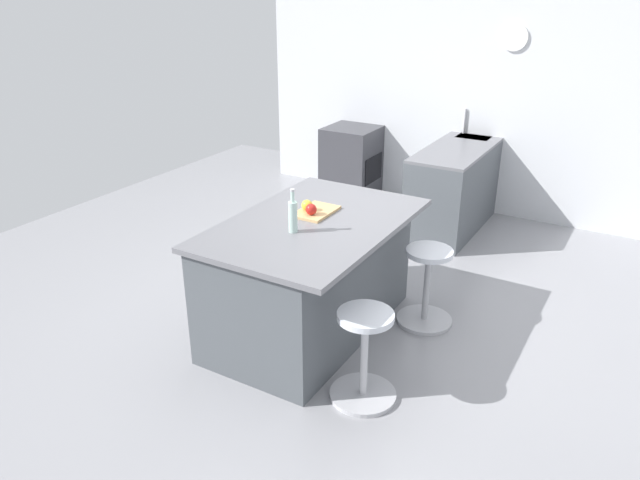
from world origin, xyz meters
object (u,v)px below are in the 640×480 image
(stool_by_window, at_px, (427,289))
(cutting_board, at_px, (316,212))
(kitchen_island, at_px, (309,275))
(water_bottle, at_px, (293,215))
(apple_yellow, at_px, (307,205))
(oven_range, at_px, (351,162))
(apple_red, at_px, (311,209))
(stool_middle, at_px, (364,359))

(stool_by_window, height_order, cutting_board, cutting_board)
(kitchen_island, height_order, water_bottle, water_bottle)
(apple_yellow, bearing_deg, water_bottle, 16.51)
(kitchen_island, xyz_separation_m, apple_yellow, (-0.12, -0.08, 0.51))
(oven_range, distance_m, kitchen_island, 3.14)
(apple_red, bearing_deg, apple_yellow, -128.89)
(oven_range, xyz_separation_m, stool_middle, (3.46, 1.91, -0.13))
(stool_by_window, distance_m, stool_middle, 1.09)
(kitchen_island, xyz_separation_m, stool_middle, (0.54, 0.74, -0.16))
(apple_red, bearing_deg, stool_by_window, 122.65)
(stool_middle, height_order, water_bottle, water_bottle)
(stool_by_window, xyz_separation_m, apple_red, (0.49, -0.76, 0.68))
(oven_range, bearing_deg, cutting_board, 22.45)
(oven_range, xyz_separation_m, apple_red, (2.86, 1.16, 0.54))
(apple_red, bearing_deg, water_bottle, 6.62)
(kitchen_island, bearing_deg, cutting_board, -169.55)
(water_bottle, bearing_deg, oven_range, -159.30)
(stool_by_window, xyz_separation_m, apple_yellow, (0.43, -0.83, 0.68))
(kitchen_island, distance_m, cutting_board, 0.49)
(stool_middle, xyz_separation_m, apple_yellow, (-0.66, -0.83, 0.68))
(kitchen_island, bearing_deg, stool_middle, 53.86)
(apple_red, distance_m, water_bottle, 0.31)
(stool_by_window, relative_size, water_bottle, 2.02)
(stool_middle, bearing_deg, oven_range, -151.04)
(kitchen_island, bearing_deg, apple_yellow, -144.25)
(stool_by_window, bearing_deg, apple_yellow, -62.63)
(stool_middle, relative_size, water_bottle, 2.02)
(cutting_board, relative_size, apple_yellow, 4.30)
(water_bottle, bearing_deg, apple_yellow, -163.49)
(cutting_board, bearing_deg, oven_range, -157.55)
(stool_by_window, height_order, water_bottle, water_bottle)
(apple_red, xyz_separation_m, apple_yellow, (-0.06, -0.07, 0.00))
(water_bottle, bearing_deg, kitchen_island, -174.76)
(apple_red, relative_size, apple_yellow, 1.00)
(oven_range, relative_size, cutting_board, 2.39)
(oven_range, distance_m, apple_red, 3.13)
(cutting_board, xyz_separation_m, water_bottle, (0.39, 0.05, 0.11))
(apple_red, distance_m, apple_yellow, 0.09)
(stool_middle, bearing_deg, apple_yellow, -128.54)
(stool_by_window, relative_size, cutting_board, 1.76)
(kitchen_island, height_order, cutting_board, cutting_board)
(oven_range, bearing_deg, stool_by_window, 38.90)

